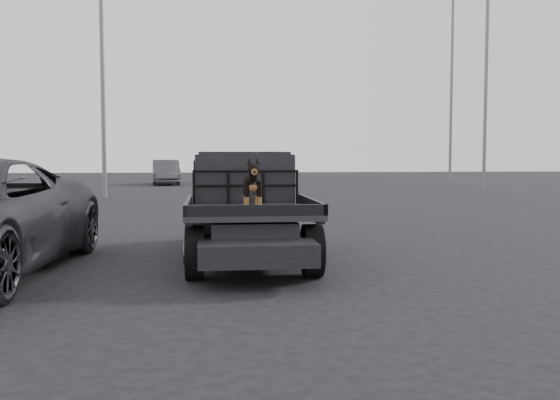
{
  "coord_description": "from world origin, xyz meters",
  "views": [
    {
      "loc": [
        -0.78,
        -7.99,
        1.72
      ],
      "look_at": [
        0.12,
        -0.15,
        1.16
      ],
      "focal_mm": 40.0,
      "sensor_mm": 36.0,
      "label": 1
    }
  ],
  "objects": [
    {
      "name": "dog",
      "position": [
        -0.15,
        0.94,
        1.29
      ],
      "size": [
        0.32,
        0.6,
        0.74
      ],
      "primitive_type": null,
      "color": "black",
      "rests_on": "flatbed_ute"
    },
    {
      "name": "distant_car_b",
      "position": [
        3.15,
        35.58,
        0.7
      ],
      "size": [
        3.26,
        5.19,
        1.4
      ],
      "primitive_type": "imported",
      "rotation": [
        0.0,
        0.0,
        -0.29
      ],
      "color": "#45454A",
      "rests_on": "ground"
    },
    {
      "name": "ute_cab",
      "position": [
        -0.15,
        3.35,
        1.36
      ],
      "size": [
        1.72,
        1.3,
        0.88
      ],
      "primitive_type": null,
      "color": "black",
      "rests_on": "flatbed_ute"
    },
    {
      "name": "distant_car_a",
      "position": [
        -3.39,
        30.95,
        0.76
      ],
      "size": [
        2.02,
        4.73,
        1.51
      ],
      "primitive_type": "imported",
      "rotation": [
        0.0,
        0.0,
        0.09
      ],
      "color": "#454549",
      "rests_on": "ground"
    },
    {
      "name": "flatbed_ute",
      "position": [
        -0.15,
        2.4,
        0.46
      ],
      "size": [
        2.0,
        5.4,
        0.92
      ],
      "primitive_type": null,
      "color": "black",
      "rests_on": "ground"
    },
    {
      "name": "ground",
      "position": [
        0.0,
        0.0,
        0.0
      ],
      "size": [
        120.0,
        120.0,
        0.0
      ],
      "primitive_type": "plane",
      "color": "black",
      "rests_on": "ground"
    },
    {
      "name": "floodlight_far",
      "position": [
        14.69,
        30.67,
        7.5
      ],
      "size": [
        1.08,
        0.28,
        13.8
      ],
      "color": "slate",
      "rests_on": "ground"
    },
    {
      "name": "floodlight_mid",
      "position": [
        13.52,
        23.13,
        6.89
      ],
      "size": [
        1.08,
        0.28,
        12.6
      ],
      "color": "slate",
      "rests_on": "ground"
    },
    {
      "name": "floodlight_near",
      "position": [
        -5.07,
        18.54,
        7.93
      ],
      "size": [
        1.08,
        0.28,
        14.66
      ],
      "color": "slate",
      "rests_on": "ground"
    },
    {
      "name": "headache_rack",
      "position": [
        -0.15,
        2.6,
        1.2
      ],
      "size": [
        1.8,
        0.08,
        0.55
      ],
      "primitive_type": null,
      "color": "black",
      "rests_on": "flatbed_ute"
    }
  ]
}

